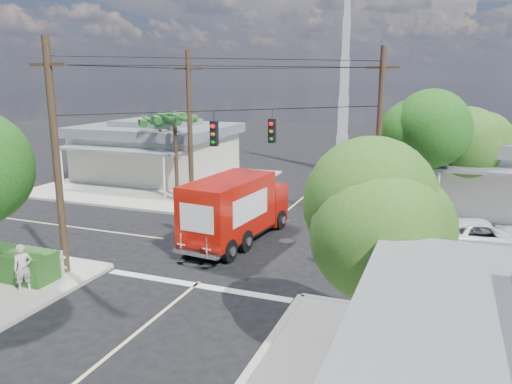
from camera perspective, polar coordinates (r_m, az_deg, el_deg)
The scene contains 17 objects.
ground at distance 22.64m, azimuth -1.82°, elevation -6.51°, with size 120.00×120.00×0.00m, color black.
sidewalk_ne at distance 31.55m, azimuth 25.02°, elevation -1.96°, with size 14.12×14.12×0.14m.
sidewalk_nw at distance 36.83m, azimuth -10.93°, elevation 1.05°, with size 14.12×14.12×0.14m.
road_markings at distance 21.37m, azimuth -3.36°, elevation -7.72°, with size 32.00×32.00×0.01m.
building_nw at distance 38.37m, azimuth -11.25°, elevation 4.78°, with size 10.80×10.20×4.30m.
radio_tower at distance 40.46m, azimuth 9.99°, elevation 10.12°, with size 0.80×0.80×17.00m.
tree_ne_front at distance 26.58m, azimuth 18.62°, elevation 6.31°, with size 4.21×4.14×6.66m.
tree_ne_back at distance 28.85m, azimuth 23.92°, elevation 5.19°, with size 3.77×3.66×5.82m.
tree_se at distance 12.97m, azimuth 14.48°, elevation -3.19°, with size 3.67×3.54×5.62m.
palm_nw_front at distance 31.52m, azimuth -9.29°, elevation 8.27°, with size 3.01×3.08×5.59m.
palm_nw_back at distance 33.86m, azimuth -10.94°, elevation 7.90°, with size 3.01×3.08×5.19m.
utility_poles at distance 23.62m, azimuth -3.96°, elevation 5.96°, with size 12.00×10.68×9.00m.
picket_fence at distance 22.45m, azimuth -26.63°, elevation -6.27°, with size 5.94×0.06×1.00m.
vending_boxes at distance 26.82m, azimuth 16.42°, elevation -2.37°, with size 1.90×0.50×1.10m.
delivery_truck at distance 23.15m, azimuth -2.32°, elevation -1.94°, with size 2.97×7.42×3.13m.
parked_car at distance 24.10m, azimuth 24.43°, elevation -4.67°, with size 2.40×5.21×1.45m, color silver.
pedestrian at distance 19.63m, azimuth -25.09°, elevation -7.84°, with size 0.62×0.41×1.70m, color beige.
Camera 1 is at (8.30, -19.65, 7.58)m, focal length 35.00 mm.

